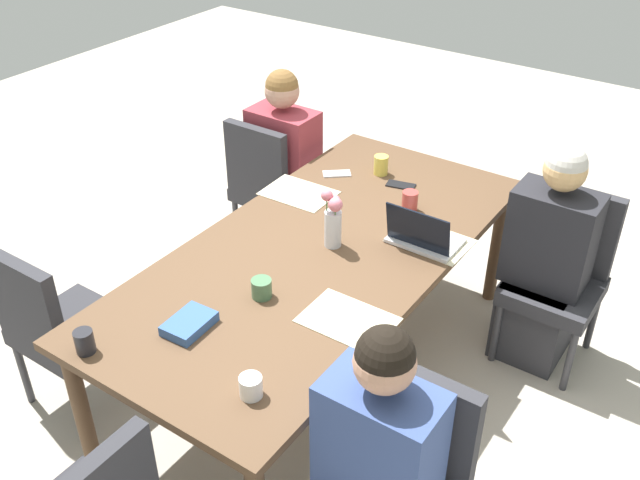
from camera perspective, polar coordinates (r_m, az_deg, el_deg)
The scene contains 22 objects.
ground_plane at distance 3.75m, azimuth 0.00°, elevation -10.31°, with size 10.00×10.00×0.00m, color #B2A899.
dining_table at distance 3.32m, azimuth 0.00°, elevation -1.67°, with size 2.30×1.09×0.75m.
chair_far_left_near at distance 4.38m, azimuth -4.04°, elevation 4.61°, with size 0.44×0.44×0.90m.
person_far_left_near at distance 4.38m, azimuth -2.83°, elevation 5.10°, with size 0.36×0.40×1.19m.
chair_near_left_mid at distance 3.79m, azimuth 18.57°, elevation -2.22°, with size 0.44×0.44×0.90m.
person_near_left_mid at distance 3.72m, azimuth 17.42°, elevation -2.13°, with size 0.36×0.40×1.19m.
chair_near_left_far at distance 2.67m, azimuth 6.54°, elevation -18.27°, with size 0.44×0.44×0.90m.
person_near_left_far at distance 2.63m, azimuth 4.55°, elevation -18.43°, with size 0.36×0.40×1.19m.
chair_far_right_near at distance 3.47m, azimuth -20.21°, elevation -6.19°, with size 0.44×0.44×0.90m.
flower_vase at distance 3.24m, azimuth 1.03°, elevation 1.67°, with size 0.09×0.11×0.29m.
placemat_far_left_near at distance 3.73m, azimuth -1.70°, elevation 3.75°, with size 0.36×0.26×0.00m, color beige.
placemat_near_left_mid at distance 3.38m, azimuth 8.74°, elevation -0.06°, with size 0.36×0.26×0.00m, color beige.
placemat_near_left_far at distance 2.88m, azimuth 2.23°, elevation -6.36°, with size 0.36×0.26×0.00m, color beige.
laptop_near_left_mid at distance 3.32m, azimuth 8.18°, elevation 0.24°, with size 0.22×0.32×0.21m.
coffee_mug_near_left at distance 3.58m, azimuth 7.14°, elevation 3.08°, with size 0.08×0.08×0.10m, color #AD3D38.
coffee_mug_near_right at distance 3.91m, azimuth 4.86°, elevation 5.95°, with size 0.08×0.08×0.11m, color #DBC64C.
coffee_mug_centre_left at distance 2.55m, azimuth -5.51°, elevation -11.50°, with size 0.08×0.08×0.08m, color white.
coffee_mug_centre_right at distance 2.84m, azimuth -18.19°, elevation -7.67°, with size 0.07×0.07×0.10m, color #232328.
coffee_mug_far_left at distance 2.98m, azimuth -4.66°, elevation -3.84°, with size 0.09×0.09×0.08m, color #47704C.
book_red_cover at distance 2.87m, azimuth -10.34°, elevation -6.55°, with size 0.20×0.14×0.04m, color #335693.
phone_black at distance 3.82m, azimuth 6.43°, elevation 4.35°, with size 0.15×0.07×0.01m, color black.
phone_silver at distance 3.91m, azimuth 1.34°, elevation 5.29°, with size 0.15×0.07×0.01m, color silver.
Camera 1 is at (-2.25, -1.54, 2.58)m, focal length 40.31 mm.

